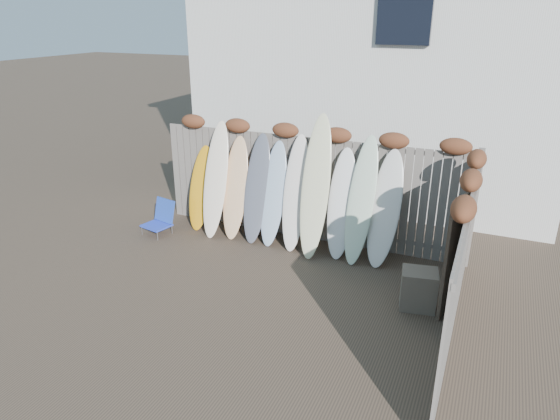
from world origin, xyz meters
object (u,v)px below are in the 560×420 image
at_px(wooden_crate, 419,289).
at_px(surfboard_0, 201,188).
at_px(lattice_panel, 456,252).
at_px(beach_chair, 161,218).

xyz_separation_m(wooden_crate, surfboard_0, (-4.56, 1.32, 0.53)).
bearing_deg(wooden_crate, lattice_panel, 34.99).
bearing_deg(surfboard_0, wooden_crate, -13.65).
xyz_separation_m(beach_chair, wooden_crate, (5.16, -0.72, -0.01)).
xyz_separation_m(beach_chair, lattice_panel, (5.60, -0.42, 0.56)).
xyz_separation_m(wooden_crate, lattice_panel, (0.44, 0.31, 0.57)).
distance_m(beach_chair, lattice_panel, 5.64).
relative_size(wooden_crate, lattice_panel, 0.34).
bearing_deg(wooden_crate, surfboard_0, 163.87).
bearing_deg(beach_chair, lattice_panel, -4.28).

